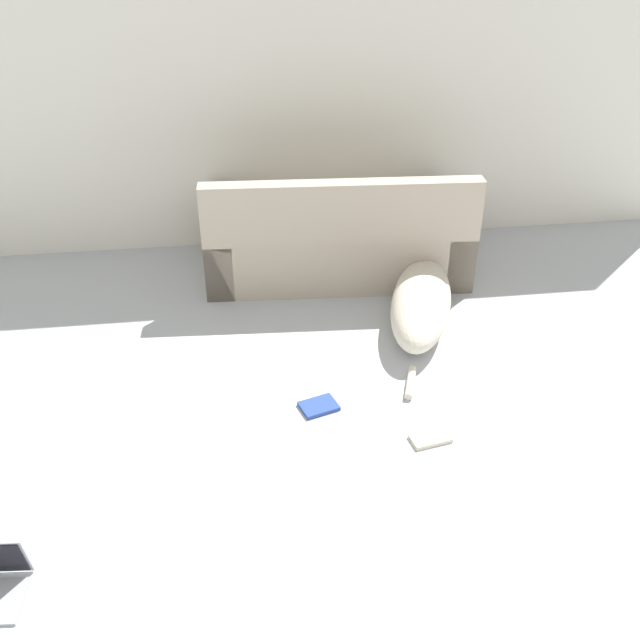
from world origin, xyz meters
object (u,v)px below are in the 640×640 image
book_blue (319,406)px  dog (422,294)px  couch (337,239)px  book_cream (431,438)px

book_blue → dog: bearing=48.0°
couch → book_blue: couch is taller
dog → book_blue: size_ratio=6.86×
couch → dog: bearing=128.9°
couch → book_blue: (-0.35, -1.63, -0.26)m
book_blue → couch: bearing=77.8°
couch → book_cream: size_ratio=8.48×
couch → dog: couch is taller
book_blue → book_cream: 0.67m
dog → book_blue: (-0.84, -0.94, -0.15)m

